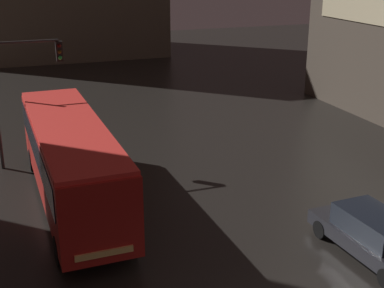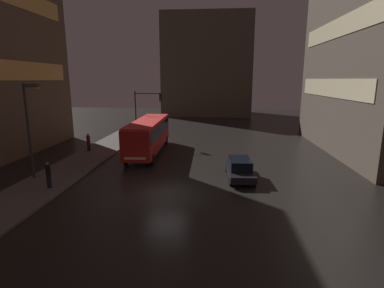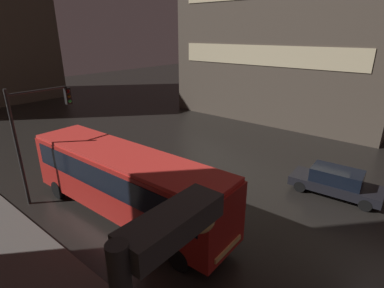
{
  "view_description": "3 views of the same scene",
  "coord_description": "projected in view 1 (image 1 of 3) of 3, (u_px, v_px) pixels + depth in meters",
  "views": [
    {
      "loc": [
        -5.83,
        -9.06,
        9.46
      ],
      "look_at": [
        1.41,
        10.94,
        1.94
      ],
      "focal_mm": 50.0,
      "sensor_mm": 36.0,
      "label": 1
    },
    {
      "loc": [
        3.26,
        -18.62,
        7.44
      ],
      "look_at": [
        0.88,
        10.06,
        1.21
      ],
      "focal_mm": 28.0,
      "sensor_mm": 36.0,
      "label": 2
    },
    {
      "loc": [
        -11.5,
        0.37,
        8.63
      ],
      "look_at": [
        2.5,
        11.82,
        1.83
      ],
      "focal_mm": 28.0,
      "sensor_mm": 36.0,
      "label": 3
    }
  ],
  "objects": [
    {
      "name": "bus_near",
      "position": [
        71.0,
        155.0,
        20.86
      ],
      "size": [
        2.87,
        11.63,
        3.41
      ],
      "rotation": [
        0.0,
        0.0,
        3.17
      ],
      "color": "#AD1E19",
      "rests_on": "ground"
    },
    {
      "name": "car_taxi",
      "position": [
        373.0,
        235.0,
        17.6
      ],
      "size": [
        2.09,
        4.82,
        1.54
      ],
      "rotation": [
        0.0,
        0.0,
        3.19
      ],
      "color": "black",
      "rests_on": "ground"
    },
    {
      "name": "traffic_light_main",
      "position": [
        18.0,
        80.0,
        24.12
      ],
      "size": [
        3.25,
        0.35,
        6.14
      ],
      "color": "#2D2D2D",
      "rests_on": "ground"
    }
  ]
}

